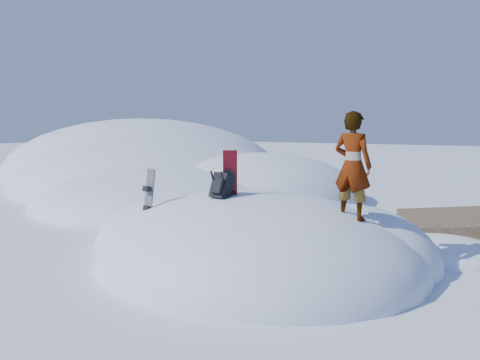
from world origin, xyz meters
The scene contains 9 objects.
ground centered at (0.00, 0.00, 0.00)m, with size 120.00×120.00×0.00m, color white.
snow_mound centered at (-0.17, 0.24, 0.00)m, with size 8.00×6.00×3.00m.
snow_ridge centered at (-10.43, 9.85, 0.00)m, with size 21.50×18.50×6.40m.
rock_outcrop centered at (3.72, 3.01, 0.01)m, with size 4.68×4.41×1.68m.
snowboard_red centered at (-0.33, -0.47, 1.65)m, with size 0.35×0.33×1.51m.
snowboard_dark centered at (-2.09, -0.86, 1.28)m, with size 0.31×0.27×1.38m.
backpack centered at (-0.44, -0.62, 1.67)m, with size 0.45×0.53×0.61m.
gear_pile centered at (-2.19, -1.67, 0.12)m, with size 0.91×0.79×0.24m.
person centered at (2.02, -0.08, 2.14)m, with size 0.72×0.47×1.98m, color slate.
Camera 1 is at (4.20, -8.52, 2.89)m, focal length 35.00 mm.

